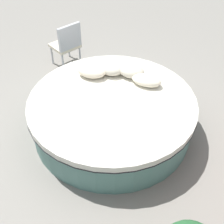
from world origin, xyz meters
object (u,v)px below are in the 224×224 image
at_px(round_bed, 112,115).
at_px(throw_pillow_3, 91,71).
at_px(throw_pillow_0, 147,80).
at_px(throw_pillow_1, 131,71).
at_px(throw_pillow_2, 112,68).
at_px(patio_chair, 67,43).

bearing_deg(round_bed, throw_pillow_3, 139.26).
xyz_separation_m(throw_pillow_0, throw_pillow_1, (-0.31, 0.14, 0.02)).
bearing_deg(throw_pillow_2, throw_pillow_3, -144.53).
xyz_separation_m(round_bed, throw_pillow_3, (-0.56, 0.48, 0.41)).
xyz_separation_m(round_bed, throw_pillow_0, (0.39, 0.57, 0.40)).
distance_m(round_bed, throw_pillow_0, 0.80).
height_order(throw_pillow_1, throw_pillow_3, throw_pillow_1).
distance_m(throw_pillow_0, throw_pillow_1, 0.34).
bearing_deg(throw_pillow_3, patio_chair, 134.78).
xyz_separation_m(throw_pillow_2, throw_pillow_3, (-0.29, -0.21, -0.01)).
xyz_separation_m(round_bed, patio_chair, (-1.57, 1.50, 0.23)).
relative_size(throw_pillow_0, throw_pillow_3, 0.98).
distance_m(throw_pillow_2, patio_chair, 1.54).
height_order(throw_pillow_3, patio_chair, patio_chair).
relative_size(throw_pillow_2, throw_pillow_3, 0.90).
distance_m(round_bed, patio_chair, 2.18).
bearing_deg(throw_pillow_0, round_bed, -124.10).
bearing_deg(patio_chair, throw_pillow_0, -87.44).
bearing_deg(throw_pillow_0, throw_pillow_3, -174.65).
bearing_deg(round_bed, throw_pillow_1, 83.69).
height_order(throw_pillow_1, throw_pillow_2, throw_pillow_1).
bearing_deg(round_bed, throw_pillow_0, 55.90).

